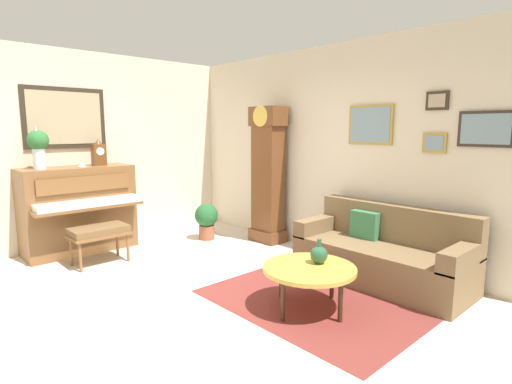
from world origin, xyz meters
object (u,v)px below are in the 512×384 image
object	(u,v)px
mantel_clock	(99,153)
flower_vase	(38,145)
piano_bench	(99,232)
grandfather_clock	(268,178)
couch	(383,254)
potted_plant	(206,219)
green_jug	(319,254)
teacup	(82,165)
coffee_table	(309,270)
piano	(79,209)

from	to	relation	value
mantel_clock	flower_vase	distance (m)	0.78
mantel_clock	piano_bench	bearing A→B (deg)	-25.46
grandfather_clock	couch	distance (m)	2.15
grandfather_clock	potted_plant	size ratio (longest dim) A/B	3.62
piano_bench	green_jug	xyz separation A→B (m)	(2.66, 1.07, 0.10)
flower_vase	green_jug	world-z (taller)	flower_vase
couch	teacup	xyz separation A→B (m)	(-3.41, -2.03, 0.90)
grandfather_clock	coffee_table	size ratio (longest dim) A/B	2.31
piano_bench	coffee_table	bearing A→B (deg)	19.29
piano	green_jug	bearing A→B (deg)	17.25
teacup	grandfather_clock	bearing A→B (deg)	58.35
grandfather_clock	potted_plant	bearing A→B (deg)	-139.04
coffee_table	teacup	xyz separation A→B (m)	(-3.32, -0.86, 0.82)
piano	teacup	xyz separation A→B (m)	(0.06, 0.05, 0.61)
teacup	green_jug	bearing A→B (deg)	16.69
piano_bench	potted_plant	xyz separation A→B (m)	(-0.01, 1.67, -0.08)
piano_bench	grandfather_clock	size ratio (longest dim) A/B	0.34
grandfather_clock	potted_plant	xyz separation A→B (m)	(-0.72, -0.62, -0.64)
piano_bench	flower_vase	distance (m)	1.38
piano_bench	green_jug	world-z (taller)	green_jug
piano	grandfather_clock	xyz separation A→B (m)	(1.42, 2.27, 0.36)
green_jug	couch	bearing A→B (deg)	85.14
piano_bench	green_jug	bearing A→B (deg)	21.96
coffee_table	potted_plant	world-z (taller)	potted_plant
grandfather_clock	green_jug	xyz separation A→B (m)	(1.95, -1.22, -0.46)
piano_bench	mantel_clock	distance (m)	1.24
grandfather_clock	piano_bench	bearing A→B (deg)	-107.06
grandfather_clock	coffee_table	xyz separation A→B (m)	(1.96, -1.36, -0.57)
piano	flower_vase	bearing A→B (deg)	-89.82
piano_bench	potted_plant	size ratio (longest dim) A/B	1.25
couch	green_jug	size ratio (longest dim) A/B	7.92
mantel_clock	potted_plant	size ratio (longest dim) A/B	0.68
grandfather_clock	green_jug	world-z (taller)	grandfather_clock
grandfather_clock	green_jug	bearing A→B (deg)	-32.06
teacup	green_jug	world-z (taller)	teacup
flower_vase	grandfather_clock	bearing A→B (deg)	62.41
coffee_table	flower_vase	distance (m)	3.81
potted_plant	piano	bearing A→B (deg)	-113.21
mantel_clock	green_jug	size ratio (longest dim) A/B	1.58
potted_plant	piano_bench	bearing A→B (deg)	-89.58
couch	teacup	distance (m)	4.07
piano_bench	green_jug	size ratio (longest dim) A/B	2.92
grandfather_clock	mantel_clock	distance (m)	2.45
piano_bench	grandfather_clock	xyz separation A→B (m)	(0.70, 2.30, 0.56)
grandfather_clock	potted_plant	distance (m)	1.15
flower_vase	teacup	size ratio (longest dim) A/B	5.00
piano	teacup	size ratio (longest dim) A/B	12.41
piano	mantel_clock	xyz separation A→B (m)	(0.00, 0.32, 0.76)
coffee_table	piano_bench	bearing A→B (deg)	-160.71
couch	mantel_clock	bearing A→B (deg)	-152.96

